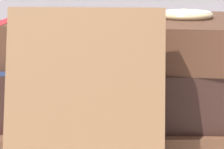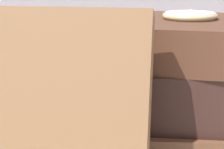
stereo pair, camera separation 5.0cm
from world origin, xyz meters
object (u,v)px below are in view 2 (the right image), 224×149
(book_flat_bottom, at_px, (126,131))
(reading_glasses, at_px, (118,100))
(book_leaning_front, at_px, (71,117))
(pocket_watch, at_px, (190,16))
(book_flat_middle, at_px, (130,87))
(book_flat_top, at_px, (130,39))

(book_flat_bottom, xyz_separation_m, reading_glasses, (-0.03, 0.17, -0.02))
(book_flat_bottom, xyz_separation_m, book_leaning_front, (-0.02, -0.12, 0.05))
(pocket_watch, bearing_deg, book_flat_bottom, -168.85)
(book_flat_middle, height_order, reading_glasses, book_flat_middle)
(book_flat_middle, xyz_separation_m, book_flat_top, (-0.00, 0.01, 0.04))
(book_flat_bottom, height_order, book_flat_middle, book_flat_middle)
(pocket_watch, bearing_deg, book_leaning_front, -122.21)
(pocket_watch, distance_m, reading_glasses, 0.22)
(book_flat_top, height_order, book_leaning_front, book_leaning_front)
(book_flat_middle, distance_m, pocket_watch, 0.09)
(reading_glasses, bearing_deg, book_flat_middle, -78.07)
(pocket_watch, height_order, reading_glasses, pocket_watch)
(book_flat_top, xyz_separation_m, book_leaning_front, (-0.03, -0.12, -0.04))
(pocket_watch, bearing_deg, book_flat_middle, -168.42)
(book_flat_bottom, bearing_deg, book_flat_middle, -1.40)
(book_flat_top, bearing_deg, pocket_watch, 8.32)
(book_leaning_front, xyz_separation_m, reading_glasses, (-0.01, 0.29, -0.07))
(book_flat_top, relative_size, book_leaning_front, 1.62)
(book_flat_bottom, bearing_deg, book_leaning_front, -106.04)
(book_flat_middle, relative_size, book_flat_top, 0.99)
(book_flat_bottom, relative_size, book_leaning_front, 1.74)
(book_leaning_front, height_order, pocket_watch, book_leaning_front)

